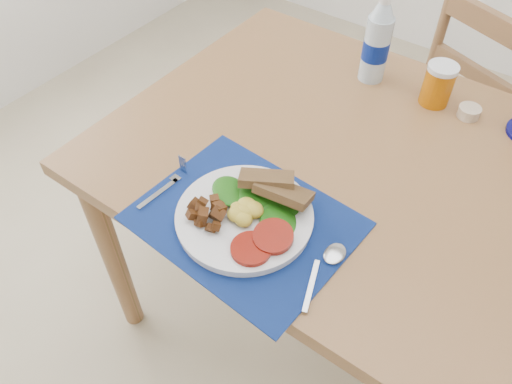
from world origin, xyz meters
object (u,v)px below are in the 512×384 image
(breakfast_plate, at_px, (241,214))
(water_bottle, at_px, (377,44))
(chair_far, at_px, (483,95))
(juice_glass, at_px, (438,86))

(breakfast_plate, xyz_separation_m, water_bottle, (-0.02, 0.61, 0.08))
(chair_far, bearing_deg, juice_glass, 104.35)
(breakfast_plate, distance_m, water_bottle, 0.62)
(breakfast_plate, xyz_separation_m, juice_glass, (0.16, 0.61, 0.03))
(water_bottle, distance_m, juice_glass, 0.19)
(chair_far, height_order, juice_glass, chair_far)
(chair_far, xyz_separation_m, breakfast_plate, (-0.22, -1.04, 0.24))
(water_bottle, height_order, juice_glass, water_bottle)
(chair_far, height_order, water_bottle, chair_far)
(breakfast_plate, bearing_deg, chair_far, 55.81)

